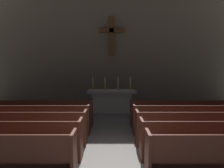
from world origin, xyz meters
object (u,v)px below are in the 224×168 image
pew_left_row_3 (13,128)px  candlestick_inner_left (105,86)px  pew_left_row_4 (26,119)px  pew_right_row_5 (188,113)px  altar (112,100)px  pew_left_row_5 (36,113)px  candlestick_inner_right (119,86)px  pew_right_row_4 (198,119)px  candlestick_outer_left (93,86)px  candlestick_outer_right (131,86)px  pew_right_row_3 (211,128)px

pew_left_row_3 → candlestick_inner_left: (2.40, 4.31, 0.72)m
pew_left_row_3 → pew_left_row_4: size_ratio=1.00×
pew_right_row_5 → altar: (-2.70, 2.40, 0.06)m
pew_left_row_5 → pew_left_row_4: bearing=-90.0°
candlestick_inner_left → candlestick_inner_right: 0.60m
pew_left_row_4 → pew_left_row_5: same height
pew_left_row_3 → pew_left_row_5: same height
pew_right_row_5 → pew_right_row_4: bearing=-90.0°
pew_left_row_5 → candlestick_inner_right: (3.00, 2.40, 0.72)m
pew_right_row_5 → candlestick_outer_left: size_ratio=6.81×
candlestick_outer_left → candlestick_outer_right: (1.70, 0.00, 0.00)m
candlestick_outer_left → pew_right_row_4: bearing=-43.4°
pew_right_row_4 → pew_right_row_5: same height
pew_right_row_3 → candlestick_inner_right: size_ratio=6.81×
altar → candlestick_inner_right: candlestick_inner_right is taller
candlestick_outer_left → candlestick_outer_right: same height
pew_right_row_4 → candlestick_outer_left: 4.94m
pew_left_row_3 → pew_left_row_4: 0.95m
pew_left_row_5 → candlestick_inner_right: candlestick_inner_right is taller
pew_left_row_3 → candlestick_outer_right: bearing=50.5°
altar → candlestick_inner_left: 0.73m
pew_left_row_5 → pew_right_row_3: bearing=-19.5°
pew_right_row_5 → candlestick_inner_right: size_ratio=6.81×
pew_right_row_4 → altar: altar is taller
pew_right_row_5 → pew_left_row_5: bearing=180.0°
pew_left_row_4 → pew_right_row_3: (5.40, -0.95, 0.00)m
candlestick_inner_left → pew_left_row_4: bearing=-125.6°
candlestick_outer_left → candlestick_inner_right: same height
pew_right_row_4 → candlestick_outer_right: candlestick_outer_right is taller
pew_left_row_5 → pew_right_row_5: 5.40m
pew_left_row_4 → candlestick_inner_left: 4.19m
altar → pew_right_row_5: bearing=-41.6°
pew_left_row_4 → pew_left_row_5: size_ratio=1.00×
candlestick_outer_right → candlestick_inner_left: bearing=180.0°
pew_left_row_3 → pew_right_row_5: bearing=19.5°
pew_right_row_3 → pew_right_row_5: 1.91m
pew_right_row_5 → candlestick_outer_right: size_ratio=6.81×
pew_right_row_4 → candlestick_outer_left: (-3.55, 3.36, 0.72)m
candlestick_inner_left → pew_left_row_3: bearing=-119.1°
altar → candlestick_outer_left: 1.08m
pew_right_row_3 → pew_right_row_4: bearing=90.0°
pew_right_row_3 → candlestick_inner_right: 4.99m
pew_left_row_5 → candlestick_inner_left: candlestick_inner_left is taller
pew_left_row_3 → candlestick_inner_left: 4.99m
pew_left_row_3 → pew_right_row_3: 5.40m
altar → candlestick_inner_left: candlestick_inner_left is taller
pew_left_row_4 → candlestick_inner_right: bearing=48.2°
pew_left_row_5 → candlestick_outer_left: candlestick_outer_left is taller
candlestick_inner_left → candlestick_inner_right: size_ratio=1.00×
pew_left_row_5 → candlestick_inner_left: (2.40, 2.40, 0.72)m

